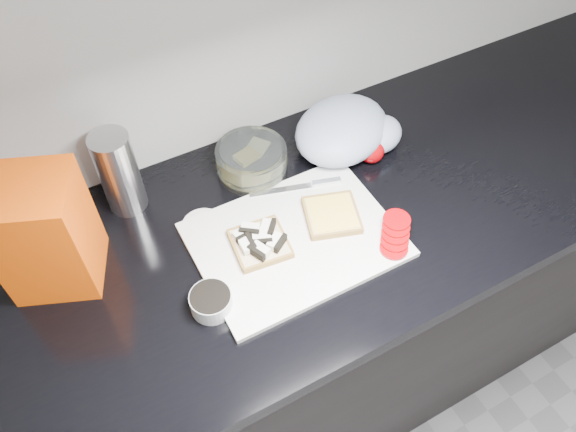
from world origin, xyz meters
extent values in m
cube|color=#B2B2B0|center=(0.00, 1.50, 1.25)|extent=(3.50, 0.02, 2.50)
cube|color=black|center=(0.00, 1.20, 0.43)|extent=(3.50, 0.60, 0.86)
cube|color=black|center=(0.00, 1.20, 0.88)|extent=(3.50, 0.64, 0.04)
cube|color=silver|center=(0.03, 1.15, 0.91)|extent=(0.40, 0.30, 0.01)
cube|color=beige|center=(-0.04, 1.17, 0.92)|extent=(0.12, 0.12, 0.01)
cube|color=white|center=(-0.06, 1.20, 0.93)|extent=(0.04, 0.02, 0.01)
cube|color=black|center=(-0.06, 1.20, 0.93)|extent=(0.04, 0.01, 0.02)
cube|color=white|center=(-0.04, 1.20, 0.94)|extent=(0.04, 0.04, 0.01)
cube|color=black|center=(-0.04, 1.20, 0.94)|extent=(0.04, 0.03, 0.02)
cube|color=white|center=(-0.01, 1.19, 0.93)|extent=(0.04, 0.04, 0.01)
cube|color=black|center=(-0.01, 1.19, 0.93)|extent=(0.03, 0.04, 0.02)
cube|color=white|center=(-0.07, 1.17, 0.94)|extent=(0.02, 0.04, 0.01)
cube|color=black|center=(-0.07, 1.17, 0.94)|extent=(0.01, 0.04, 0.02)
cube|color=white|center=(-0.03, 1.17, 0.93)|extent=(0.04, 0.03, 0.01)
cube|color=black|center=(-0.03, 1.17, 0.93)|extent=(0.04, 0.02, 0.02)
cube|color=white|center=(-0.01, 1.15, 0.93)|extent=(0.04, 0.04, 0.01)
cube|color=black|center=(-0.01, 1.15, 0.93)|extent=(0.04, 0.03, 0.02)
cube|color=white|center=(-0.05, 1.15, 0.94)|extent=(0.03, 0.04, 0.01)
cube|color=black|center=(-0.05, 1.15, 0.94)|extent=(0.02, 0.04, 0.02)
cube|color=beige|center=(0.13, 1.17, 0.92)|extent=(0.14, 0.14, 0.01)
cube|color=#FED34A|center=(0.13, 1.17, 0.93)|extent=(0.12, 0.12, 0.00)
cylinder|color=#930308|center=(0.19, 1.04, 0.92)|extent=(0.07, 0.07, 0.01)
cylinder|color=#930308|center=(0.20, 1.05, 0.92)|extent=(0.07, 0.07, 0.01)
cylinder|color=#930308|center=(0.21, 1.06, 0.92)|extent=(0.08, 0.08, 0.01)
cylinder|color=#930308|center=(0.22, 1.07, 0.93)|extent=(0.08, 0.08, 0.01)
cylinder|color=#930308|center=(0.23, 1.08, 0.93)|extent=(0.08, 0.08, 0.01)
cube|color=silver|center=(0.07, 1.28, 0.91)|extent=(0.14, 0.05, 0.00)
cube|color=silver|center=(0.17, 1.25, 0.92)|extent=(0.06, 0.03, 0.01)
cylinder|color=#B0B6B5|center=(-0.18, 1.10, 0.92)|extent=(0.08, 0.08, 0.04)
cylinder|color=black|center=(-0.18, 1.10, 0.94)|extent=(0.07, 0.07, 0.01)
cylinder|color=silver|center=(-0.12, 1.28, 0.90)|extent=(0.09, 0.09, 0.01)
cylinder|color=silver|center=(0.04, 1.37, 0.93)|extent=(0.16, 0.16, 0.07)
cube|color=#FED34A|center=(0.03, 1.37, 0.93)|extent=(0.06, 0.05, 0.03)
cube|color=#FFEE98|center=(0.07, 1.39, 0.92)|extent=(0.07, 0.07, 0.01)
cube|color=#EE5303|center=(-0.40, 1.31, 1.02)|extent=(0.20, 0.19, 0.24)
cylinder|color=silver|center=(-0.23, 1.41, 1.00)|extent=(0.08, 0.08, 0.19)
ellipsoid|color=#9BA7BF|center=(0.26, 1.35, 0.95)|extent=(0.29, 0.27, 0.11)
ellipsoid|color=#9BA7BF|center=(0.34, 1.31, 0.94)|extent=(0.14, 0.13, 0.07)
sphere|color=#930308|center=(0.30, 1.28, 0.93)|extent=(0.06, 0.06, 0.06)
camera|label=1|loc=(-0.30, 0.57, 1.82)|focal=35.00mm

